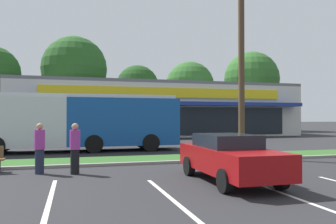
# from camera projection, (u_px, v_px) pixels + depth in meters

# --- Properties ---
(grass_median) EXTENTS (56.00, 2.20, 0.12)m
(grass_median) POSITION_uv_depth(u_px,v_px,m) (162.00, 159.00, 15.63)
(grass_median) COLOR #2D5B23
(grass_median) RESTS_ON ground_plane
(curb_lip) EXTENTS (56.00, 0.24, 0.12)m
(curb_lip) POSITION_uv_depth(u_px,v_px,m) (170.00, 162.00, 14.46)
(curb_lip) COLOR gray
(curb_lip) RESTS_ON ground_plane
(parking_stripe_0) EXTENTS (0.12, 4.80, 0.01)m
(parking_stripe_0) POSITION_uv_depth(u_px,v_px,m) (50.00, 198.00, 8.30)
(parking_stripe_0) COLOR silver
(parking_stripe_0) RESTS_ON ground_plane
(parking_stripe_1) EXTENTS (0.12, 4.80, 0.01)m
(parking_stripe_1) POSITION_uv_depth(u_px,v_px,m) (170.00, 198.00, 8.31)
(parking_stripe_1) COLOR silver
(parking_stripe_1) RESTS_ON ground_plane
(parking_stripe_2) EXTENTS (0.12, 4.80, 0.01)m
(parking_stripe_2) POSITION_uv_depth(u_px,v_px,m) (304.00, 201.00, 8.01)
(parking_stripe_2) COLOR silver
(parking_stripe_2) RESTS_ON ground_plane
(storefront_building) EXTENTS (29.33, 15.08, 5.53)m
(storefront_building) POSITION_uv_depth(u_px,v_px,m) (153.00, 110.00, 39.00)
(storefront_building) COLOR beige
(storefront_building) RESTS_ON ground_plane
(tree_mid_left) EXTENTS (8.27, 8.27, 12.30)m
(tree_mid_left) POSITION_uv_depth(u_px,v_px,m) (74.00, 69.00, 43.78)
(tree_mid_left) COLOR #473323
(tree_mid_left) RESTS_ON ground_plane
(tree_mid) EXTENTS (5.65, 5.65, 8.89)m
(tree_mid) POSITION_uv_depth(u_px,v_px,m) (137.00, 87.00, 45.58)
(tree_mid) COLOR #473323
(tree_mid) RESTS_ON ground_plane
(tree_mid_right) EXTENTS (6.91, 6.91, 9.90)m
(tree_mid_right) POSITION_uv_depth(u_px,v_px,m) (190.00, 86.00, 48.89)
(tree_mid_right) COLOR #473323
(tree_mid_right) RESTS_ON ground_plane
(tree_right) EXTENTS (7.94, 7.94, 11.48)m
(tree_right) POSITION_uv_depth(u_px,v_px,m) (252.00, 79.00, 49.77)
(tree_right) COLOR #473323
(tree_right) RESTS_ON ground_plane
(utility_pole) EXTENTS (3.04, 2.40, 11.14)m
(utility_pole) POSITION_uv_depth(u_px,v_px,m) (239.00, 36.00, 16.57)
(utility_pole) COLOR #4C3826
(utility_pole) RESTS_ON ground_plane
(city_bus) EXTENTS (11.63, 2.70, 3.25)m
(city_bus) POSITION_uv_depth(u_px,v_px,m) (77.00, 121.00, 19.58)
(city_bus) COLOR #144793
(city_bus) RESTS_ON ground_plane
(car_1) EXTENTS (4.78, 2.00, 1.44)m
(car_1) POSITION_uv_depth(u_px,v_px,m) (21.00, 134.00, 24.29)
(car_1) COLOR navy
(car_1) RESTS_ON ground_plane
(car_2) EXTENTS (1.87, 4.53, 1.44)m
(car_2) POSITION_uv_depth(u_px,v_px,m) (229.00, 157.00, 10.45)
(car_2) COLOR maroon
(car_2) RESTS_ON ground_plane
(pedestrian_by_pole) EXTENTS (0.35, 0.35, 1.76)m
(pedestrian_by_pole) POSITION_uv_depth(u_px,v_px,m) (75.00, 149.00, 11.80)
(pedestrian_by_pole) COLOR black
(pedestrian_by_pole) RESTS_ON ground_plane
(pedestrian_mid) EXTENTS (0.35, 0.35, 1.76)m
(pedestrian_mid) POSITION_uv_depth(u_px,v_px,m) (40.00, 148.00, 11.85)
(pedestrian_mid) COLOR #1E2338
(pedestrian_mid) RESTS_ON ground_plane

